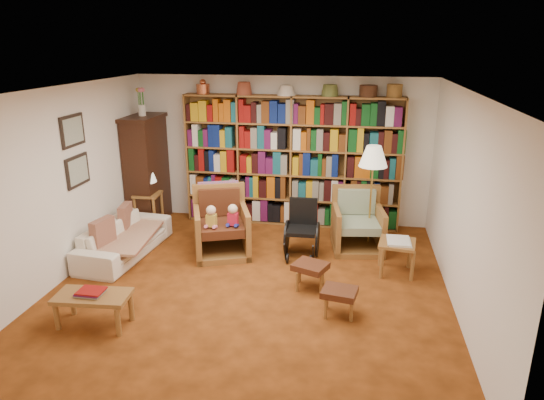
% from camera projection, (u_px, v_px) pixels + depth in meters
% --- Properties ---
extents(floor, '(5.00, 5.00, 0.00)m').
position_uv_depth(floor, '(252.00, 284.00, 6.34)').
color(floor, '#8E4415').
rests_on(floor, ground).
extents(ceiling, '(5.00, 5.00, 0.00)m').
position_uv_depth(ceiling, '(249.00, 90.00, 5.57)').
color(ceiling, white).
rests_on(ceiling, wall_back).
extents(wall_back, '(5.00, 0.00, 5.00)m').
position_uv_depth(wall_back, '(281.00, 151.00, 8.30)').
color(wall_back, white).
rests_on(wall_back, floor).
extents(wall_front, '(5.00, 0.00, 5.00)m').
position_uv_depth(wall_front, '(180.00, 291.00, 3.61)').
color(wall_front, white).
rests_on(wall_front, floor).
extents(wall_left, '(0.00, 5.00, 5.00)m').
position_uv_depth(wall_left, '(65.00, 184.00, 6.36)').
color(wall_left, white).
rests_on(wall_left, floor).
extents(wall_right, '(0.00, 5.00, 5.00)m').
position_uv_depth(wall_right, '(464.00, 204.00, 5.55)').
color(wall_right, white).
rests_on(wall_right, floor).
extents(bookshelf, '(3.60, 0.30, 2.42)m').
position_uv_depth(bookshelf, '(292.00, 158.00, 8.13)').
color(bookshelf, olive).
rests_on(bookshelf, floor).
extents(curio_cabinet, '(0.50, 0.95, 2.40)m').
position_uv_depth(curio_cabinet, '(147.00, 169.00, 8.29)').
color(curio_cabinet, '#33180E').
rests_on(curio_cabinet, floor).
extents(framed_pictures, '(0.03, 0.52, 0.97)m').
position_uv_depth(framed_pictures, '(75.00, 151.00, 6.52)').
color(framed_pictures, black).
rests_on(framed_pictures, wall_left).
extents(sofa, '(1.79, 0.82, 0.51)m').
position_uv_depth(sofa, '(124.00, 239.00, 7.16)').
color(sofa, '#F2E5CD').
rests_on(sofa, floor).
extents(sofa_throw, '(0.84, 1.41, 0.04)m').
position_uv_depth(sofa_throw, '(127.00, 236.00, 7.13)').
color(sofa_throw, beige).
rests_on(sofa_throw, sofa).
extents(cushion_left, '(0.18, 0.39, 0.38)m').
position_uv_depth(cushion_left, '(126.00, 218.00, 7.44)').
color(cushion_left, maroon).
rests_on(cushion_left, sofa).
extents(cushion_right, '(0.21, 0.42, 0.40)m').
position_uv_depth(cushion_right, '(103.00, 235.00, 6.79)').
color(cushion_right, maroon).
rests_on(cushion_right, sofa).
extents(side_table_lamp, '(0.44, 0.44, 0.61)m').
position_uv_depth(side_table_lamp, '(148.00, 202.00, 8.17)').
color(side_table_lamp, olive).
rests_on(side_table_lamp, floor).
extents(table_lamp, '(0.34, 0.34, 0.46)m').
position_uv_depth(table_lamp, '(146.00, 175.00, 8.02)').
color(table_lamp, gold).
rests_on(table_lamp, side_table_lamp).
extents(armchair_leather, '(1.07, 1.07, 1.01)m').
position_uv_depth(armchair_leather, '(224.00, 225.00, 7.25)').
color(armchair_leather, olive).
rests_on(armchair_leather, floor).
extents(armchair_sage, '(0.85, 0.87, 0.92)m').
position_uv_depth(armchair_sage, '(358.00, 225.00, 7.41)').
color(armchair_sage, olive).
rests_on(armchair_sage, floor).
extents(wheelchair, '(0.49, 0.68, 0.85)m').
position_uv_depth(wheelchair, '(302.00, 230.00, 7.12)').
color(wheelchair, black).
rests_on(wheelchair, floor).
extents(floor_lamp, '(0.42, 0.42, 1.59)m').
position_uv_depth(floor_lamp, '(373.00, 161.00, 7.09)').
color(floor_lamp, gold).
rests_on(floor_lamp, floor).
extents(side_table_papers, '(0.53, 0.53, 0.49)m').
position_uv_depth(side_table_papers, '(397.00, 247.00, 6.54)').
color(side_table_papers, olive).
rests_on(side_table_papers, floor).
extents(footstool_a, '(0.50, 0.47, 0.34)m').
position_uv_depth(footstool_a, '(310.00, 268.00, 6.17)').
color(footstool_a, '#4E2314').
rests_on(footstool_a, floor).
extents(footstool_b, '(0.44, 0.39, 0.33)m').
position_uv_depth(footstool_b, '(339.00, 294.00, 5.56)').
color(footstool_b, '#4E2314').
rests_on(footstool_b, floor).
extents(coffee_table, '(0.84, 0.47, 0.43)m').
position_uv_depth(coffee_table, '(93.00, 299.00, 5.35)').
color(coffee_table, olive).
rests_on(coffee_table, floor).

